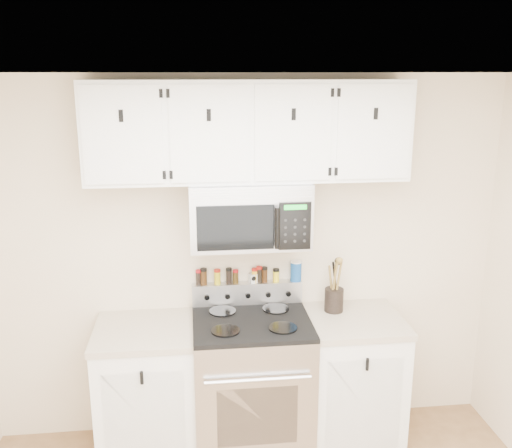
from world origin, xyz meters
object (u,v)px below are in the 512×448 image
Objects in this scene: range at (252,384)px; utensil_crock at (334,298)px; microwave at (249,213)px; salt_canister at (296,271)px.

range is 0.80m from utensil_crock.
microwave is 2.03× the size of utensil_crock.
range is 0.81m from salt_canister.
microwave is 5.33× the size of salt_canister.
salt_canister is (0.34, 0.16, -0.46)m from microwave.
range is 7.72× the size of salt_canister.
range is at bearing -90.23° from microwave.
utensil_crock is at bearing 14.00° from range.
salt_canister is (0.34, 0.28, 0.68)m from range.
range is 2.93× the size of utensil_crock.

